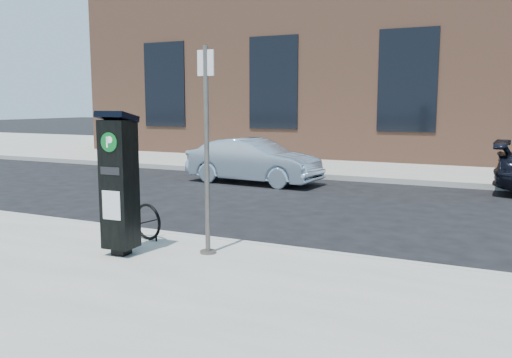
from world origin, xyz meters
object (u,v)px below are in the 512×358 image
Objects in this scene: sign_pole at (207,153)px; car_silver at (254,161)px; parking_kiosk at (119,182)px; bike_rack at (148,222)px.

sign_pole is 0.75× the size of car_silver.
bike_rack is at bearing 99.45° from parking_kiosk.
bike_rack is at bearing 170.05° from sign_pole.
sign_pole is (1.05, 0.57, 0.39)m from parking_kiosk.
sign_pole is 5.02× the size of bike_rack.
bike_rack is (-1.22, 0.26, -1.13)m from sign_pole.
parking_kiosk is 0.70× the size of sign_pole.
parking_kiosk is 0.52× the size of car_silver.
car_silver is at bearing 113.03° from sign_pole.
parking_kiosk is at bearing -163.37° from car_silver.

